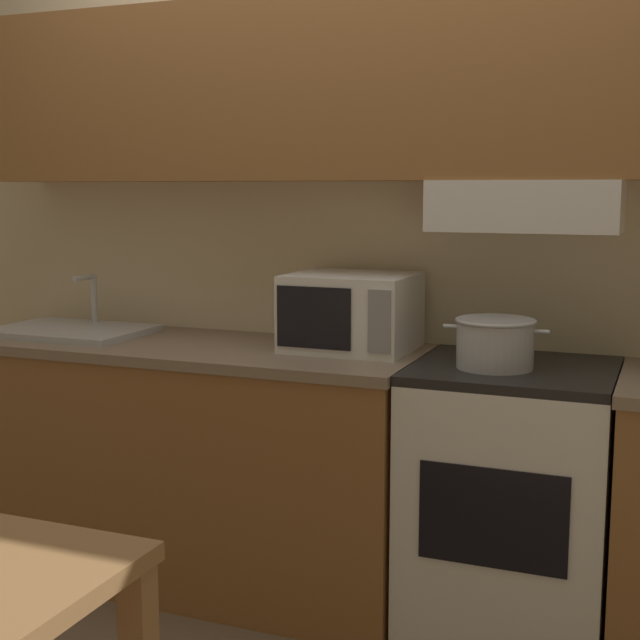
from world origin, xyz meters
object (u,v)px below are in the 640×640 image
Objects in this scene: cooking_pot at (495,342)px; microwave at (352,312)px; sink_basin at (71,330)px; stove_range at (510,501)px.

microwave reaches higher than cooking_pot.
sink_basin reaches higher than cooking_pot.
sink_basin is at bearing -175.21° from microwave.
cooking_pot is at bearing -134.89° from stove_range.
microwave is (-0.57, 0.09, 0.57)m from stove_range.
stove_range is 2.11× the size of microwave.
microwave is 1.11m from sink_basin.
sink_basin is at bearing 178.40° from cooking_pot.
sink_basin reaches higher than stove_range.
microwave is 0.73× the size of sink_basin.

